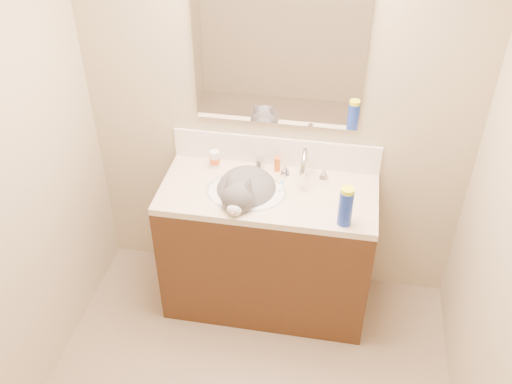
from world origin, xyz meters
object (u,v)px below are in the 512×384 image
at_px(faucet, 304,167).
at_px(amber_bottle, 277,164).
at_px(cat, 245,193).
at_px(spray_can, 345,208).
at_px(silver_jar, 260,163).
at_px(basin, 246,202).
at_px(vanity_cabinet, 267,251).
at_px(pill_bottle, 215,159).

bearing_deg(faucet, amber_bottle, 158.76).
xyz_separation_m(cat, spray_can, (0.55, -0.17, 0.11)).
relative_size(silver_jar, amber_bottle, 0.64).
bearing_deg(silver_jar, faucet, -16.78).
distance_m(basin, amber_bottle, 0.29).
bearing_deg(vanity_cabinet, faucet, 37.29).
bearing_deg(spray_can, silver_jar, 140.40).
bearing_deg(pill_bottle, silver_jar, 9.33).
bearing_deg(amber_bottle, vanity_cabinet, -95.46).
distance_m(vanity_cabinet, amber_bottle, 0.53).
distance_m(vanity_cabinet, pill_bottle, 0.63).
relative_size(amber_bottle, spray_can, 0.45).
bearing_deg(faucet, vanity_cabinet, -142.71).
height_order(basin, pill_bottle, pill_bottle).
bearing_deg(spray_can, amber_bottle, 135.04).
height_order(amber_bottle, spray_can, spray_can).
relative_size(vanity_cabinet, spray_can, 6.09).
bearing_deg(vanity_cabinet, spray_can, -25.76).
distance_m(basin, spray_can, 0.60).
xyz_separation_m(vanity_cabinet, amber_bottle, (0.02, 0.20, 0.49)).
xyz_separation_m(vanity_cabinet, cat, (-0.12, -0.03, 0.44)).
relative_size(faucet, cat, 0.57).
bearing_deg(cat, basin, 17.32).
distance_m(basin, pill_bottle, 0.33).
xyz_separation_m(pill_bottle, amber_bottle, (0.36, 0.02, -0.01)).
height_order(basin, amber_bottle, amber_bottle).
height_order(basin, silver_jar, silver_jar).
relative_size(vanity_cabinet, faucet, 4.29).
xyz_separation_m(vanity_cabinet, pill_bottle, (-0.34, 0.18, 0.50)).
height_order(cat, spray_can, same).
relative_size(faucet, silver_jar, 4.97).
bearing_deg(cat, faucet, 32.55).
xyz_separation_m(faucet, amber_bottle, (-0.16, 0.06, -0.04)).
bearing_deg(spray_can, cat, 162.42).
bearing_deg(pill_bottle, vanity_cabinet, -27.08).
height_order(basin, spray_can, spray_can).
relative_size(cat, silver_jar, 8.67).
distance_m(vanity_cabinet, cat, 0.46).
bearing_deg(amber_bottle, cat, -121.83).
xyz_separation_m(basin, spray_can, (0.54, -0.17, 0.17)).
bearing_deg(cat, silver_jar, 84.95).
height_order(faucet, silver_jar, faucet).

